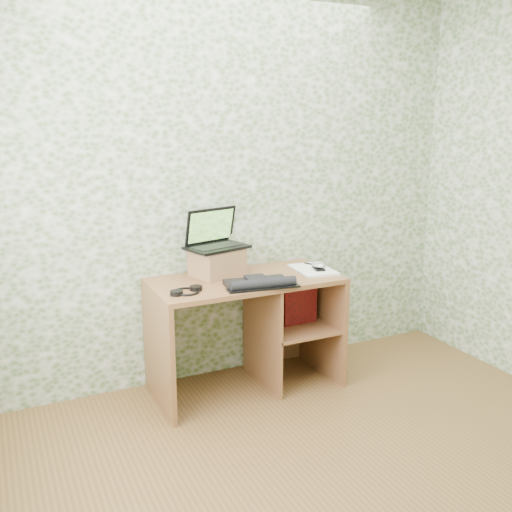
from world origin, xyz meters
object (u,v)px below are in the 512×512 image
riser (217,262)px  laptop (214,238)px  keyboard (259,283)px  desk (254,315)px  notepad (313,270)px

riser → laptop: bearing=90.0°
riser → laptop: 0.15m
riser → keyboard: riser is taller
riser → keyboard: (0.14, -0.34, -0.07)m
riser → keyboard: size_ratio=0.66×
desk → riser: size_ratio=4.04×
desk → keyboard: keyboard is taller
desk → laptop: bearing=143.5°
riser → notepad: bearing=-15.4°
desk → riser: (-0.21, 0.12, 0.36)m
laptop → keyboard: (0.14, -0.38, -0.22)m
riser → keyboard: 0.37m
notepad → keyboard: bearing=-155.5°
keyboard → notepad: bearing=26.3°
desk → keyboard: (-0.07, -0.22, 0.29)m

